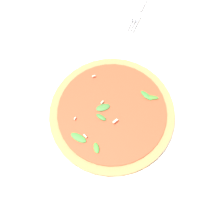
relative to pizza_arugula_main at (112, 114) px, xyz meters
The scene contains 5 objects.
ground_plane 0.04m from the pizza_arugula_main, 30.29° to the left, with size 6.00×6.00×0.00m, color white.
pizza_arugula_main is the anchor object (origin of this frame).
napkin 0.40m from the pizza_arugula_main, 168.93° to the right, with size 0.15×0.11×0.01m.
fork 0.39m from the pizza_arugula_main, 168.76° to the right, with size 0.22×0.03×0.00m.
side_plate_white 0.32m from the pizza_arugula_main, 66.99° to the left, with size 0.18×0.18×0.02m.
Camera 1 is at (0.19, 0.09, 0.66)m, focal length 42.00 mm.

